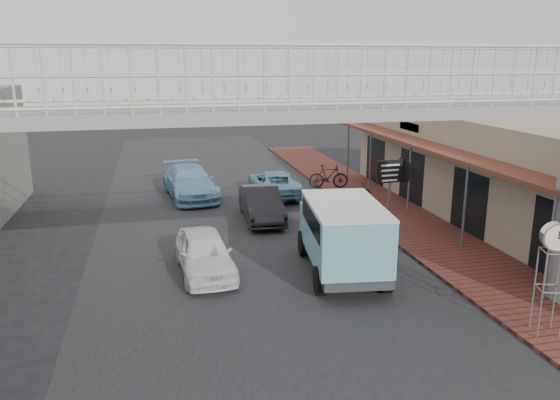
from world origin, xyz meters
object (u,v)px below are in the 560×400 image
arrow_sign (408,171)px  angkot_curb (274,183)px  motorcycle_far (328,176)px  dark_sedan (261,204)px  street_clock (556,242)px  white_hatchback (205,253)px  motorcycle_near (355,193)px  angkot_van (343,228)px  angkot_far (190,182)px

arrow_sign → angkot_curb: bearing=112.8°
motorcycle_far → arrow_sign: size_ratio=0.69×
dark_sedan → motorcycle_far: size_ratio=2.08×
angkot_curb → street_clock: bearing=104.5°
white_hatchback → street_clock: bearing=-41.3°
white_hatchback → motorcycle_near: white_hatchback is taller
angkot_van → arrow_sign: size_ratio=1.71×
angkot_far → arrow_sign: arrow_sign is taller
angkot_curb → street_clock: (3.10, -14.32, 1.68)m
street_clock → dark_sedan: bearing=130.3°
street_clock → motorcycle_near: bearing=107.7°
angkot_van → motorcycle_far: size_ratio=2.48×
motorcycle_near → motorcycle_far: (-0.29, 2.82, 0.15)m
white_hatchback → angkot_van: 4.08m
motorcycle_far → dark_sedan: bearing=147.5°
angkot_van → motorcycle_near: angkot_van is taller
white_hatchback → arrow_sign: size_ratio=1.35×
white_hatchback → motorcycle_near: bearing=39.2°
dark_sedan → white_hatchback: bearing=-115.8°
angkot_van → dark_sedan: bearing=108.8°
angkot_van → arrow_sign: bearing=48.6°
dark_sedan → angkot_curb: 3.95m
angkot_van → angkot_far: bearing=116.9°
angkot_van → street_clock: size_ratio=1.78×
angkot_far → angkot_van: size_ratio=1.05×
angkot_van → motorcycle_far: 10.64m
motorcycle_far → angkot_far: bearing=101.1°
angkot_curb → street_clock: size_ratio=1.63×
dark_sedan → arrow_sign: (4.69, -2.87, 1.66)m
white_hatchback → angkot_far: 9.34m
angkot_van → motorcycle_far: (2.90, 10.21, -0.72)m
angkot_curb → angkot_far: (-3.78, 0.59, 0.12)m
dark_sedan → angkot_van: size_ratio=0.84×
dark_sedan → street_clock: size_ratio=1.50×
motorcycle_far → street_clock: bearing=-167.4°
angkot_far → arrow_sign: (7.15, -7.18, 1.59)m
angkot_far → street_clock: size_ratio=1.87×
angkot_van → arrow_sign: (3.47, 3.07, 0.92)m
angkot_curb → motorcycle_near: 3.83m
white_hatchback → angkot_far: size_ratio=0.76×
angkot_far → white_hatchback: bearing=-97.8°
angkot_far → motorcycle_near: bearing=-29.0°
angkot_far → angkot_van: (3.69, -10.25, 0.68)m
white_hatchback → dark_sedan: 5.70m
dark_sedan → motorcycle_near: size_ratio=2.48×
angkot_far → motorcycle_far: size_ratio=2.59×
dark_sedan → motorcycle_near: 4.65m
arrow_sign → white_hatchback: bearing=-168.0°
dark_sedan → motorcycle_far: dark_sedan is taller
white_hatchback → angkot_curb: (4.00, 8.75, -0.04)m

